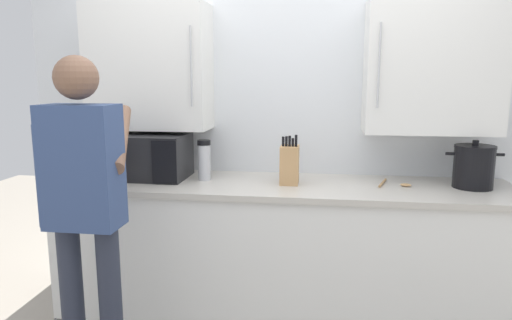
{
  "coord_description": "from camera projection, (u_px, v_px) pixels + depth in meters",
  "views": [
    {
      "loc": [
        0.23,
        -1.99,
        1.54
      ],
      "look_at": [
        -0.15,
        0.66,
        1.07
      ],
      "focal_mm": 31.81,
      "sensor_mm": 36.0,
      "label": 1
    }
  ],
  "objects": [
    {
      "name": "stock_pot",
      "position": [
        474.0,
        167.0,
        2.64
      ],
      "size": [
        0.32,
        0.23,
        0.28
      ],
      "color": "black",
      "rests_on": "counter_unit"
    },
    {
      "name": "wooden_spoon",
      "position": [
        395.0,
        184.0,
        2.72
      ],
      "size": [
        0.2,
        0.21,
        0.02
      ],
      "color": "tan",
      "rests_on": "counter_unit"
    },
    {
      "name": "knife_block",
      "position": [
        290.0,
        164.0,
        2.75
      ],
      "size": [
        0.11,
        0.15,
        0.3
      ],
      "color": "tan",
      "rests_on": "counter_unit"
    },
    {
      "name": "back_wall_tiled",
      "position": [
        286.0,
        91.0,
        2.99
      ],
      "size": [
        3.58,
        0.44,
        2.83
      ],
      "color": "silver",
      "rests_on": "ground_plane"
    },
    {
      "name": "counter_unit",
      "position": [
        281.0,
        254.0,
        2.86
      ],
      "size": [
        2.79,
        0.68,
        0.92
      ],
      "color": "white",
      "rests_on": "ground_plane"
    },
    {
      "name": "microwave_oven",
      "position": [
        140.0,
        156.0,
        2.91
      ],
      "size": [
        0.56,
        0.75,
        0.28
      ],
      "color": "black",
      "rests_on": "counter_unit"
    },
    {
      "name": "person_figure",
      "position": [
        85.0,
        199.0,
        2.14
      ],
      "size": [
        0.44,
        0.61,
        1.65
      ],
      "color": "#282D3D",
      "rests_on": "ground_plane"
    },
    {
      "name": "thermos_flask",
      "position": [
        204.0,
        160.0,
        2.85
      ],
      "size": [
        0.08,
        0.08,
        0.25
      ],
      "color": "#B7BABF",
      "rests_on": "counter_unit"
    }
  ]
}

